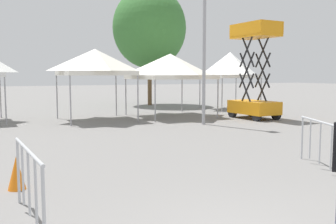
{
  "coord_description": "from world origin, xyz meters",
  "views": [
    {
      "loc": [
        -2.99,
        -3.0,
        2.09
      ],
      "look_at": [
        0.5,
        4.11,
        1.3
      ],
      "focal_mm": 40.22,
      "sensor_mm": 36.0,
      "label": 1
    }
  ],
  "objects_px": {
    "canopy_tent_behind_right": "(230,65)",
    "scissor_lift": "(254,91)",
    "tree_behind_tents_right": "(149,28)",
    "canopy_tent_far_left": "(170,66)",
    "crowd_barrier_by_lift": "(320,135)",
    "light_pole_near_lift": "(204,17)",
    "canopy_tent_center": "(95,62)",
    "crowd_barrier_mid_lot": "(28,171)",
    "traffic_cone_lot_center": "(16,173)"
  },
  "relations": [
    {
      "from": "crowd_barrier_by_lift",
      "to": "canopy_tent_center",
      "type": "bearing_deg",
      "value": 100.55
    },
    {
      "from": "scissor_lift",
      "to": "light_pole_near_lift",
      "type": "distance_m",
      "value": 4.57
    },
    {
      "from": "scissor_lift",
      "to": "crowd_barrier_mid_lot",
      "type": "bearing_deg",
      "value": -141.45
    },
    {
      "from": "tree_behind_tents_right",
      "to": "crowd_barrier_by_lift",
      "type": "distance_m",
      "value": 18.78
    },
    {
      "from": "scissor_lift",
      "to": "traffic_cone_lot_center",
      "type": "height_order",
      "value": "scissor_lift"
    },
    {
      "from": "scissor_lift",
      "to": "tree_behind_tents_right",
      "type": "height_order",
      "value": "tree_behind_tents_right"
    },
    {
      "from": "scissor_lift",
      "to": "canopy_tent_center",
      "type": "bearing_deg",
      "value": 158.95
    },
    {
      "from": "canopy_tent_far_left",
      "to": "crowd_barrier_mid_lot",
      "type": "relative_size",
      "value": 1.77
    },
    {
      "from": "canopy_tent_far_left",
      "to": "crowd_barrier_by_lift",
      "type": "xyz_separation_m",
      "value": [
        -1.74,
        -10.96,
        -1.74
      ]
    },
    {
      "from": "tree_behind_tents_right",
      "to": "light_pole_near_lift",
      "type": "bearing_deg",
      "value": -100.87
    },
    {
      "from": "canopy_tent_far_left",
      "to": "light_pole_near_lift",
      "type": "xyz_separation_m",
      "value": [
        -0.11,
        -3.38,
        1.96
      ]
    },
    {
      "from": "tree_behind_tents_right",
      "to": "canopy_tent_behind_right",
      "type": "bearing_deg",
      "value": -58.76
    },
    {
      "from": "canopy_tent_behind_right",
      "to": "crowd_barrier_mid_lot",
      "type": "height_order",
      "value": "canopy_tent_behind_right"
    },
    {
      "from": "scissor_lift",
      "to": "tree_behind_tents_right",
      "type": "distance_m",
      "value": 10.41
    },
    {
      "from": "canopy_tent_center",
      "to": "traffic_cone_lot_center",
      "type": "bearing_deg",
      "value": -113.13
    },
    {
      "from": "canopy_tent_behind_right",
      "to": "traffic_cone_lot_center",
      "type": "distance_m",
      "value": 17.39
    },
    {
      "from": "light_pole_near_lift",
      "to": "tree_behind_tents_right",
      "type": "relative_size",
      "value": 0.98
    },
    {
      "from": "canopy_tent_center",
      "to": "scissor_lift",
      "type": "relative_size",
      "value": 0.73
    },
    {
      "from": "canopy_tent_center",
      "to": "light_pole_near_lift",
      "type": "height_order",
      "value": "light_pole_near_lift"
    },
    {
      "from": "canopy_tent_behind_right",
      "to": "crowd_barrier_mid_lot",
      "type": "xyz_separation_m",
      "value": [
        -12.79,
        -13.28,
        -1.9
      ]
    },
    {
      "from": "scissor_lift",
      "to": "tree_behind_tents_right",
      "type": "xyz_separation_m",
      "value": [
        -1.27,
        9.56,
        3.91
      ]
    },
    {
      "from": "canopy_tent_behind_right",
      "to": "tree_behind_tents_right",
      "type": "relative_size",
      "value": 0.43
    },
    {
      "from": "canopy_tent_center",
      "to": "crowd_barrier_mid_lot",
      "type": "distance_m",
      "value": 12.29
    },
    {
      "from": "canopy_tent_far_left",
      "to": "tree_behind_tents_right",
      "type": "bearing_deg",
      "value": 74.92
    },
    {
      "from": "canopy_tent_center",
      "to": "canopy_tent_behind_right",
      "type": "xyz_separation_m",
      "value": [
        8.71,
        1.85,
        0.01
      ]
    },
    {
      "from": "canopy_tent_far_left",
      "to": "traffic_cone_lot_center",
      "type": "bearing_deg",
      "value": -129.4
    },
    {
      "from": "canopy_tent_far_left",
      "to": "scissor_lift",
      "type": "relative_size",
      "value": 0.83
    },
    {
      "from": "canopy_tent_far_left",
      "to": "canopy_tent_behind_right",
      "type": "distance_m",
      "value": 5.27
    },
    {
      "from": "crowd_barrier_by_lift",
      "to": "crowd_barrier_mid_lot",
      "type": "distance_m",
      "value": 6.14
    },
    {
      "from": "canopy_tent_far_left",
      "to": "tree_behind_tents_right",
      "type": "xyz_separation_m",
      "value": [
        1.86,
        6.92,
        2.74
      ]
    },
    {
      "from": "light_pole_near_lift",
      "to": "crowd_barrier_mid_lot",
      "type": "relative_size",
      "value": 3.71
    },
    {
      "from": "canopy_tent_behind_right",
      "to": "scissor_lift",
      "type": "xyz_separation_m",
      "value": [
        -1.79,
        -4.51,
        -1.33
      ]
    },
    {
      "from": "canopy_tent_behind_right",
      "to": "light_pole_near_lift",
      "type": "height_order",
      "value": "light_pole_near_lift"
    },
    {
      "from": "canopy_tent_far_left",
      "to": "crowd_barrier_mid_lot",
      "type": "bearing_deg",
      "value": -124.58
    },
    {
      "from": "canopy_tent_far_left",
      "to": "scissor_lift",
      "type": "bearing_deg",
      "value": -40.11
    },
    {
      "from": "canopy_tent_center",
      "to": "tree_behind_tents_right",
      "type": "distance_m",
      "value": 9.28
    },
    {
      "from": "crowd_barrier_mid_lot",
      "to": "canopy_tent_far_left",
      "type": "bearing_deg",
      "value": 55.42
    },
    {
      "from": "canopy_tent_far_left",
      "to": "light_pole_near_lift",
      "type": "height_order",
      "value": "light_pole_near_lift"
    },
    {
      "from": "tree_behind_tents_right",
      "to": "crowd_barrier_by_lift",
      "type": "bearing_deg",
      "value": -101.4
    },
    {
      "from": "light_pole_near_lift",
      "to": "traffic_cone_lot_center",
      "type": "distance_m",
      "value": 10.81
    },
    {
      "from": "canopy_tent_far_left",
      "to": "crowd_barrier_by_lift",
      "type": "height_order",
      "value": "canopy_tent_far_left"
    },
    {
      "from": "crowd_barrier_mid_lot",
      "to": "traffic_cone_lot_center",
      "type": "distance_m",
      "value": 1.84
    },
    {
      "from": "scissor_lift",
      "to": "crowd_barrier_by_lift",
      "type": "xyz_separation_m",
      "value": [
        -4.88,
        -8.32,
        -0.57
      ]
    },
    {
      "from": "canopy_tent_center",
      "to": "crowd_barrier_by_lift",
      "type": "xyz_separation_m",
      "value": [
        2.05,
        -10.98,
        -1.89
      ]
    },
    {
      "from": "crowd_barrier_mid_lot",
      "to": "scissor_lift",
      "type": "bearing_deg",
      "value": 38.55
    },
    {
      "from": "crowd_barrier_by_lift",
      "to": "scissor_lift",
      "type": "bearing_deg",
      "value": 59.61
    },
    {
      "from": "tree_behind_tents_right",
      "to": "traffic_cone_lot_center",
      "type": "bearing_deg",
      "value": -120.57
    },
    {
      "from": "canopy_tent_far_left",
      "to": "canopy_tent_behind_right",
      "type": "height_order",
      "value": "canopy_tent_behind_right"
    },
    {
      "from": "crowd_barrier_by_lift",
      "to": "crowd_barrier_mid_lot",
      "type": "bearing_deg",
      "value": -175.78
    },
    {
      "from": "canopy_tent_behind_right",
      "to": "tree_behind_tents_right",
      "type": "xyz_separation_m",
      "value": [
        -3.06,
        5.05,
        2.58
      ]
    }
  ]
}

